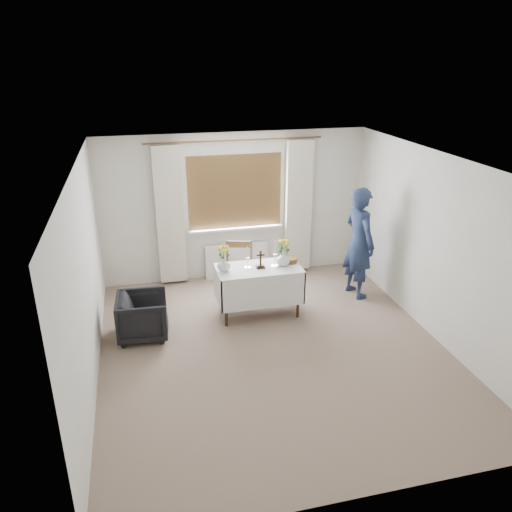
{
  "coord_description": "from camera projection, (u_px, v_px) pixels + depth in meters",
  "views": [
    {
      "loc": [
        -1.58,
        -5.48,
        3.68
      ],
      "look_at": [
        -0.05,
        0.8,
        1.03
      ],
      "focal_mm": 35.0,
      "sensor_mm": 36.0,
      "label": 1
    }
  ],
  "objects": [
    {
      "name": "wooden_chair",
      "position": [
        238.0,
        274.0,
        7.76
      ],
      "size": [
        0.56,
        0.56,
        0.96
      ],
      "primitive_type": null,
      "rotation": [
        0.0,
        0.0,
        -0.3
      ],
      "color": "brown",
      "rests_on": "ground"
    },
    {
      "name": "person",
      "position": [
        359.0,
        243.0,
        7.85
      ],
      "size": [
        0.55,
        0.73,
        1.79
      ],
      "primitive_type": "imported",
      "rotation": [
        0.0,
        0.0,
        1.77
      ],
      "color": "#21294E",
      "rests_on": "ground"
    },
    {
      "name": "flower_vase_left",
      "position": [
        224.0,
        264.0,
        7.14
      ],
      "size": [
        0.22,
        0.22,
        0.2
      ],
      "primitive_type": "imported",
      "rotation": [
        0.0,
        0.0,
        0.15
      ],
      "color": "silver",
      "rests_on": "altar_table"
    },
    {
      "name": "wooden_cross",
      "position": [
        261.0,
        259.0,
        7.22
      ],
      "size": [
        0.13,
        0.09,
        0.27
      ],
      "primitive_type": null,
      "rotation": [
        0.0,
        0.0,
        0.01
      ],
      "color": "black",
      "rests_on": "altar_table"
    },
    {
      "name": "candlestick_right",
      "position": [
        275.0,
        254.0,
        7.24
      ],
      "size": [
        0.13,
        0.13,
        0.4
      ],
      "primitive_type": null,
      "rotation": [
        0.0,
        0.0,
        0.2
      ],
      "color": "white",
      "rests_on": "altar_table"
    },
    {
      "name": "altar_table",
      "position": [
        259.0,
        291.0,
        7.43
      ],
      "size": [
        1.24,
        0.64,
        0.76
      ],
      "primitive_type": "cube",
      "color": "white",
      "rests_on": "ground"
    },
    {
      "name": "wicker_basket",
      "position": [
        291.0,
        260.0,
        7.45
      ],
      "size": [
        0.24,
        0.24,
        0.07
      ],
      "primitive_type": "cylinder",
      "rotation": [
        0.0,
        0.0,
        0.29
      ],
      "color": "brown",
      "rests_on": "altar_table"
    },
    {
      "name": "armchair",
      "position": [
        143.0,
        316.0,
        6.86
      ],
      "size": [
        0.72,
        0.7,
        0.62
      ],
      "primitive_type": "imported",
      "rotation": [
        0.0,
        0.0,
        1.51
      ],
      "color": "black",
      "rests_on": "ground"
    },
    {
      "name": "ground",
      "position": [
        273.0,
        349.0,
        6.66
      ],
      "size": [
        5.0,
        5.0,
        0.0
      ],
      "primitive_type": "plane",
      "color": "gray",
      "rests_on": "ground"
    },
    {
      "name": "flower_vase_right",
      "position": [
        283.0,
        259.0,
        7.32
      ],
      "size": [
        0.27,
        0.27,
        0.21
      ],
      "primitive_type": "imported",
      "rotation": [
        0.0,
        0.0,
        -0.43
      ],
      "color": "silver",
      "rests_on": "altar_table"
    },
    {
      "name": "candlestick_left",
      "position": [
        248.0,
        257.0,
        7.21
      ],
      "size": [
        0.11,
        0.11,
        0.33
      ],
      "primitive_type": null,
      "rotation": [
        0.0,
        0.0,
        -0.16
      ],
      "color": "white",
      "rests_on": "altar_table"
    },
    {
      "name": "radiator",
      "position": [
        237.0,
        260.0,
        8.73
      ],
      "size": [
        1.1,
        0.1,
        0.6
      ],
      "primitive_type": "cube",
      "color": "silver",
      "rests_on": "ground"
    }
  ]
}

